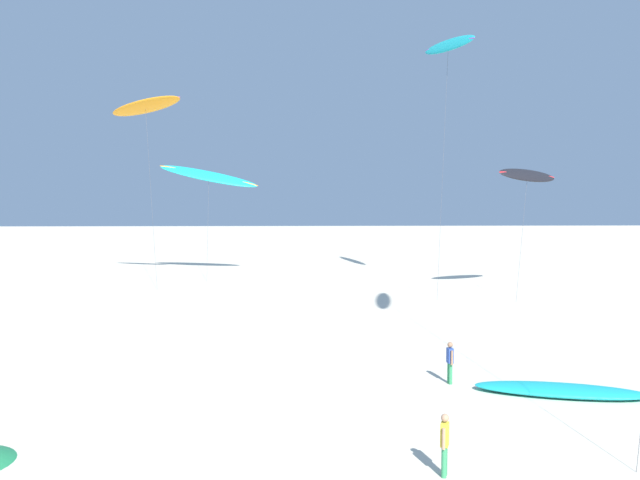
% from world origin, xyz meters
% --- Properties ---
extents(flying_kite_0, '(3.56, 10.62, 20.02)m').
position_xyz_m(flying_kite_0, '(11.38, 47.18, 18.91)').
color(flying_kite_0, '#19B2B7').
rests_on(flying_kite_0, ground).
extents(flying_kite_1, '(5.46, 5.86, 9.51)m').
position_xyz_m(flying_kite_1, '(16.59, 43.72, 8.77)').
color(flying_kite_1, black).
rests_on(flying_kite_1, ground).
extents(flying_kite_2, '(6.90, 5.64, 15.45)m').
position_xyz_m(flying_kite_2, '(-12.57, 49.63, 14.45)').
color(flying_kite_2, orange).
rests_on(flying_kite_2, ground).
extents(flying_kite_3, '(9.10, 5.09, 10.47)m').
position_xyz_m(flying_kite_3, '(-8.32, 55.24, 9.01)').
color(flying_kite_3, '#19B2B7').
rests_on(flying_kite_3, ground).
extents(grounded_kite_0, '(6.40, 3.21, 0.36)m').
position_xyz_m(grounded_kite_0, '(9.39, 18.95, 0.18)').
color(grounded_kite_0, '#19B2B7').
rests_on(grounded_kite_0, ground).
extents(person_foreground_walker, '(0.24, 0.51, 1.64)m').
position_xyz_m(person_foreground_walker, '(5.64, 20.54, 0.90)').
color(person_foreground_walker, '#338E56').
rests_on(person_foreground_walker, ground).
extents(person_near_left, '(0.29, 0.48, 1.67)m').
position_xyz_m(person_near_left, '(3.57, 12.10, 0.91)').
color(person_near_left, '#338E56').
rests_on(person_near_left, ground).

